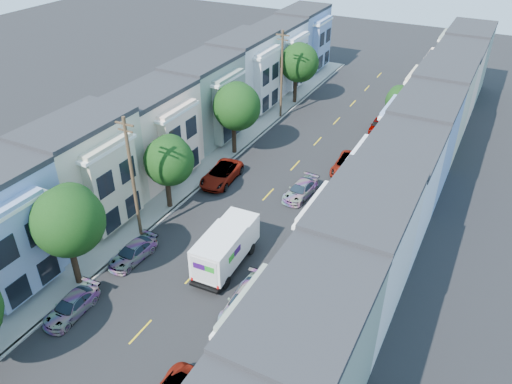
{
  "coord_description": "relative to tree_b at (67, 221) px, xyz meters",
  "views": [
    {
      "loc": [
        16.4,
        -21.86,
        24.01
      ],
      "look_at": [
        0.44,
        8.79,
        2.2
      ],
      "focal_mm": 35.0,
      "sensor_mm": 36.0,
      "label": 1
    }
  ],
  "objects": [
    {
      "name": "ground",
      "position": [
        6.3,
        4.42,
        -5.42
      ],
      "size": [
        160.0,
        160.0,
        0.0
      ],
      "primitive_type": "plane",
      "color": "black",
      "rests_on": "ground"
    },
    {
      "name": "utility_pole_far",
      "position": [
        0.0,
        32.42,
        -0.27
      ],
      "size": [
        1.6,
        0.26,
        10.0
      ],
      "color": "#42301E",
      "rests_on": "ground"
    },
    {
      "name": "curb_left",
      "position": [
        0.25,
        19.42,
        -5.35
      ],
      "size": [
        0.3,
        70.0,
        0.15
      ],
      "primitive_type": "cube",
      "color": "gray",
      "rests_on": "ground"
    },
    {
      "name": "tree_c",
      "position": [
        -0.0,
        10.71,
        -0.82
      ],
      "size": [
        4.1,
        4.1,
        6.68
      ],
      "color": "black",
      "rests_on": "ground"
    },
    {
      "name": "parked_left_b",
      "position": [
        1.4,
        -2.33,
        -4.81
      ],
      "size": [
        1.9,
        4.17,
        1.23
      ],
      "primitive_type": "imported",
      "rotation": [
        0.0,
        0.0,
        0.04
      ],
      "color": "#0E1C33",
      "rests_on": "ground"
    },
    {
      "name": "sidewalk_right",
      "position": [
        13.65,
        19.42,
        -5.35
      ],
      "size": [
        2.6,
        70.0,
        0.15
      ],
      "primitive_type": "cube",
      "color": "gray",
      "rests_on": "ground"
    },
    {
      "name": "parked_left_c",
      "position": [
        1.4,
        3.78,
        -4.81
      ],
      "size": [
        1.95,
        4.2,
        1.23
      ],
      "primitive_type": "imported",
      "rotation": [
        0.0,
        0.0,
        -0.06
      ],
      "color": "gray",
      "rests_on": "ground"
    },
    {
      "name": "curb_right",
      "position": [
        12.35,
        19.42,
        -5.35
      ],
      "size": [
        0.3,
        70.0,
        0.15
      ],
      "primitive_type": "cube",
      "color": "gray",
      "rests_on": "ground"
    },
    {
      "name": "fedex_truck",
      "position": [
        7.83,
        6.44,
        -3.72
      ],
      "size": [
        2.44,
        6.35,
        3.05
      ],
      "rotation": [
        0.0,
        0.0,
        0.05
      ],
      "color": "silver",
      "rests_on": "ground"
    },
    {
      "name": "tree_e",
      "position": [
        0.0,
        37.24,
        -0.24
      ],
      "size": [
        4.7,
        4.7,
        7.56
      ],
      "color": "black",
      "rests_on": "ground"
    },
    {
      "name": "townhouse_row_left",
      "position": [
        -4.85,
        19.42,
        -5.42
      ],
      "size": [
        5.0,
        70.0,
        8.5
      ],
      "primitive_type": "cube",
      "color": "white",
      "rests_on": "ground"
    },
    {
      "name": "lead_sedan",
      "position": [
        8.95,
        17.5,
        -4.78
      ],
      "size": [
        2.15,
        4.44,
        1.29
      ],
      "primitive_type": "imported",
      "rotation": [
        0.0,
        0.0,
        -0.08
      ],
      "color": "black",
      "rests_on": "ground"
    },
    {
      "name": "parked_left_d",
      "position": [
        1.4,
        16.51,
        -4.68
      ],
      "size": [
        2.89,
        5.53,
        1.49
      ],
      "primitive_type": "imported",
      "rotation": [
        0.0,
        0.0,
        0.08
      ],
      "color": "#3F1304",
      "rests_on": "ground"
    },
    {
      "name": "tree_d",
      "position": [
        0.0,
        21.93,
        -0.24
      ],
      "size": [
        4.7,
        4.7,
        7.56
      ],
      "color": "black",
      "rests_on": "ground"
    },
    {
      "name": "parked_right_c",
      "position": [
        11.2,
        23.65,
        -4.7
      ],
      "size": [
        2.63,
        5.3,
        1.44
      ],
      "primitive_type": "imported",
      "rotation": [
        0.0,
        0.0,
        0.05
      ],
      "color": "black",
      "rests_on": "ground"
    },
    {
      "name": "tree_b",
      "position": [
        0.0,
        0.0,
        0.0
      ],
      "size": [
        4.7,
        4.7,
        7.8
      ],
      "color": "black",
      "rests_on": "ground"
    },
    {
      "name": "parked_right_b",
      "position": [
        11.2,
        3.17,
        -4.7
      ],
      "size": [
        2.27,
        4.95,
        1.46
      ],
      "primitive_type": "imported",
      "rotation": [
        0.0,
        0.0,
        0.05
      ],
      "color": "silver",
      "rests_on": "ground"
    },
    {
      "name": "tree_far_r",
      "position": [
        13.2,
        33.53,
        -1.37
      ],
      "size": [
        3.1,
        3.1,
        5.65
      ],
      "color": "black",
      "rests_on": "ground"
    },
    {
      "name": "parked_right_d",
      "position": [
        11.2,
        34.15,
        -4.8
      ],
      "size": [
        1.65,
        3.91,
        1.25
      ],
      "primitive_type": "imported",
      "rotation": [
        0.0,
        0.0,
        0.05
      ],
      "color": "black",
      "rests_on": "ground"
    },
    {
      "name": "centerline",
      "position": [
        6.3,
        19.42,
        -5.42
      ],
      "size": [
        0.12,
        70.0,
        0.01
      ],
      "primitive_type": "cube",
      "color": "gold",
      "rests_on": "ground"
    },
    {
      "name": "utility_pole_near",
      "position": [
        0.0,
        6.42,
        -0.27
      ],
      "size": [
        1.6,
        0.26,
        10.0
      ],
      "color": "#42301E",
      "rests_on": "ground"
    },
    {
      "name": "road_slab",
      "position": [
        6.3,
        19.42,
        -5.41
      ],
      "size": [
        12.0,
        70.0,
        0.02
      ],
      "primitive_type": "cube",
      "color": "black",
      "rests_on": "ground"
    },
    {
      "name": "sidewalk_left",
      "position": [
        -1.05,
        19.42,
        -5.35
      ],
      "size": [
        2.6,
        70.0,
        0.15
      ],
      "primitive_type": "cube",
      "color": "gray",
      "rests_on": "ground"
    },
    {
      "name": "townhouse_row_right",
      "position": [
        17.45,
        19.42,
        -5.42
      ],
      "size": [
        5.0,
        70.0,
        8.5
      ],
      "primitive_type": "cube",
      "color": "white",
      "rests_on": "ground"
    }
  ]
}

